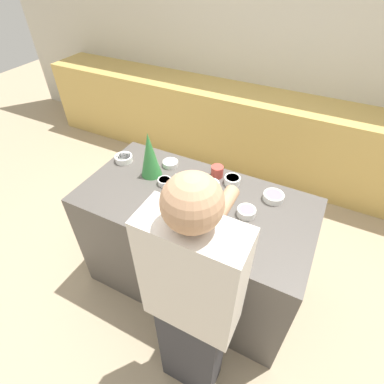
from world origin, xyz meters
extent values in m
plane|color=tan|center=(0.00, 0.00, 0.00)|extent=(12.00, 12.00, 0.00)
cube|color=beige|center=(0.00, 2.18, 1.30)|extent=(8.00, 0.05, 2.60)
cube|color=tan|center=(0.00, 1.85, 0.47)|extent=(6.00, 0.60, 0.95)
cube|color=#514C47|center=(0.00, 0.00, 0.47)|extent=(1.62, 0.84, 0.95)
cube|color=#B2B2BC|center=(-0.04, -0.11, 0.95)|extent=(0.38, 0.27, 0.01)
cube|color=#5B2D14|center=(-0.04, -0.11, 1.02)|extent=(0.15, 0.14, 0.12)
cube|color=white|center=(-0.04, -0.11, 1.11)|extent=(0.16, 0.16, 0.07)
cylinder|color=#5B2D14|center=(0.00, -0.08, 1.19)|extent=(0.02, 0.02, 0.08)
cone|color=#33843D|center=(-0.41, 0.11, 1.12)|extent=(0.15, 0.15, 0.35)
cylinder|color=white|center=(0.16, 0.28, 0.97)|extent=(0.12, 0.12, 0.05)
cylinder|color=yellow|center=(0.16, 0.28, 0.99)|extent=(0.09, 0.09, 0.01)
cylinder|color=silver|center=(-0.34, 0.27, 0.97)|extent=(0.12, 0.12, 0.04)
cylinder|color=white|center=(-0.34, 0.27, 0.98)|extent=(0.10, 0.10, 0.01)
cylinder|color=silver|center=(-0.27, 0.05, 0.97)|extent=(0.10, 0.10, 0.04)
cylinder|color=orange|center=(-0.27, 0.05, 0.98)|extent=(0.08, 0.08, 0.01)
cylinder|color=white|center=(0.48, 0.24, 0.97)|extent=(0.14, 0.14, 0.05)
cylinder|color=pink|center=(0.48, 0.24, 0.99)|extent=(0.11, 0.11, 0.01)
cylinder|color=white|center=(-0.70, 0.15, 0.97)|extent=(0.14, 0.14, 0.05)
cylinder|color=green|center=(-0.70, 0.15, 0.99)|extent=(0.11, 0.11, 0.01)
cylinder|color=silver|center=(0.05, 0.16, 0.97)|extent=(0.12, 0.12, 0.05)
cylinder|color=orange|center=(0.05, 0.16, 0.99)|extent=(0.10, 0.10, 0.01)
cylinder|color=white|center=(0.36, 0.02, 0.97)|extent=(0.12, 0.12, 0.05)
cylinder|color=pink|center=(0.36, 0.02, 0.99)|extent=(0.10, 0.10, 0.01)
cylinder|color=#B24238|center=(0.03, 0.31, 0.99)|extent=(0.09, 0.09, 0.09)
cube|color=#333338|center=(0.33, -0.68, 0.42)|extent=(0.35, 0.19, 0.84)
cube|color=silver|center=(0.33, -0.68, 1.18)|extent=(0.46, 0.21, 0.67)
sphere|color=tan|center=(0.33, -0.68, 1.63)|extent=(0.23, 0.23, 0.23)
cylinder|color=tan|center=(0.33, -0.45, 1.32)|extent=(0.08, 0.46, 0.08)
camera|label=1|loc=(0.67, -1.35, 2.33)|focal=28.00mm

